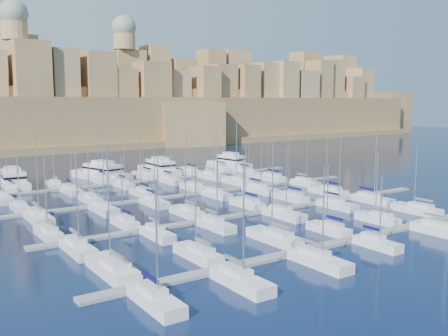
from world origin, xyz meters
TOP-DOWN VIEW (x-y plane):
  - ground at (0.00, 0.00)m, footprint 600.00×600.00m
  - pontoon_near at (0.00, -34.00)m, footprint 84.00×2.00m
  - pontoon_mid_near at (0.00, -12.00)m, footprint 84.00×2.00m
  - pontoon_mid_far at (0.00, 10.00)m, footprint 84.00×2.00m
  - pontoon_far at (0.00, 32.00)m, footprint 84.00×2.00m
  - sailboat_0 at (-35.71, -27.97)m, footprint 3.10×10.32m
  - sailboat_1 at (-24.30, -28.70)m, footprint 2.65×8.83m
  - sailboat_2 at (-11.02, -28.20)m, footprint 2.95×9.84m
  - sailboat_3 at (-0.91, -29.23)m, footprint 2.32×7.75m
  - sailboat_4 at (10.86, -29.09)m, footprint 2.41×8.04m
  - sailboat_5 at (22.58, -28.42)m, footprint 2.82×9.39m
  - sailboat_6 at (-35.67, -39.19)m, footprint 2.58×8.59m
  - sailboat_7 at (-25.42, -39.49)m, footprint 2.76×9.20m
  - sailboat_8 at (-13.24, -39.42)m, footprint 2.72×9.06m
  - sailboat_9 at (-1.13, -38.52)m, footprint 2.17×7.24m
  - sailboat_10 at (12.77, -40.04)m, footprint 3.10×10.34m
  - sailboat_12 at (-37.55, -7.01)m, footprint 2.46×8.19m
  - sailboat_13 at (-25.46, -7.20)m, footprint 2.34×7.81m
  - sailboat_14 at (-13.21, -6.71)m, footprint 2.64×8.80m
  - sailboat_15 at (0.11, -6.78)m, footprint 2.60×8.67m
  - sailboat_16 at (11.36, -6.61)m, footprint 2.70×9.01m
  - sailboat_17 at (22.70, -6.24)m, footprint 2.93×9.75m
  - sailboat_18 at (-36.38, -17.29)m, footprint 2.64×8.80m
  - sailboat_19 at (-24.22, -16.82)m, footprint 2.35×7.84m
  - sailboat_20 at (-14.05, -17.09)m, footprint 2.52×8.40m
  - sailboat_21 at (0.08, -17.47)m, footprint 2.75×9.17m
  - sailboat_22 at (13.58, -17.26)m, footprint 2.63×8.75m
  - sailboat_23 at (23.44, -17.49)m, footprint 2.76×9.21m
  - sailboat_24 at (-36.95, 14.71)m, footprint 2.28×7.62m
  - sailboat_25 at (-23.34, 14.99)m, footprint 2.46×8.20m
  - sailboat_26 at (-11.81, 15.13)m, footprint 2.54×8.47m
  - sailboat_27 at (1.02, 15.12)m, footprint 2.54×8.47m
  - sailboat_28 at (13.99, 15.67)m, footprint 2.88×9.58m
  - sailboat_29 at (24.57, 16.22)m, footprint 3.21×10.70m
  - sailboat_30 at (-36.25, 4.15)m, footprint 2.98×9.94m
  - sailboat_31 at (-24.60, 4.43)m, footprint 2.81×9.38m
  - sailboat_32 at (-14.18, 4.73)m, footprint 2.63×8.77m
  - sailboat_33 at (0.56, 4.78)m, footprint 2.60×8.66m
  - sailboat_34 at (11.72, 4.22)m, footprint 2.94×9.81m
  - sailboat_35 at (26.38, 4.94)m, footprint 2.50×8.33m
  - sailboat_36 at (-34.60, 37.18)m, footprint 2.57×8.58m
  - sailboat_37 at (-24.39, 36.77)m, footprint 2.32×7.74m
  - sailboat_38 at (-12.77, 38.03)m, footprint 3.09×10.30m
  - sailboat_39 at (-0.37, 38.03)m, footprint 3.09×10.31m
  - sailboat_40 at (12.95, 37.89)m, footprint 3.01×10.03m
  - sailboat_41 at (23.03, 37.75)m, footprint 2.92×9.73m
  - sailboat_42 at (-38.17, 26.07)m, footprint 3.03×10.11m
  - sailboat_43 at (-23.60, 26.64)m, footprint 2.69×8.95m
  - sailboat_44 at (-10.96, 27.18)m, footprint 2.35×7.85m
  - sailboat_45 at (1.09, 26.64)m, footprint 2.69×8.95m
  - sailboat_46 at (13.40, 26.17)m, footprint 2.97×9.90m
  - sailboat_47 at (24.72, 26.10)m, footprint 3.02×10.05m
  - motor_yacht_a at (-32.61, 42.58)m, footprint 7.03×19.27m
  - motor_yacht_b at (-10.51, 42.72)m, footprint 11.05×20.01m
  - motor_yacht_c at (5.87, 41.75)m, footprint 5.25×17.19m
  - motor_yacht_d at (29.22, 40.94)m, footprint 6.92×16.01m
  - fortified_city at (-0.19, 155.26)m, footprint 460.00×108.95m

SIDE VIEW (x-z plane):
  - ground at x=0.00m, z-range 0.00..0.00m
  - pontoon_near at x=0.00m, z-range 0.00..0.40m
  - pontoon_mid_near at x=0.00m, z-range 0.00..0.40m
  - pontoon_mid_far at x=0.00m, z-range 0.00..0.40m
  - pontoon_far at x=0.00m, z-range 0.00..0.40m
  - sailboat_9 at x=-1.13m, z-range -4.60..6.00m
  - sailboat_3 at x=-0.91m, z-range -4.79..6.20m
  - sailboat_13 at x=-25.46m, z-range -5.09..6.52m
  - sailboat_44 at x=-10.96m, z-range -5.16..6.58m
  - sailboat_25 at x=-23.34m, z-range -5.19..6.62m
  - sailboat_37 at x=-24.39m, z-range -5.32..6.76m
  - sailboat_20 at x=-14.05m, z-range -5.23..6.67m
  - sailboat_4 at x=10.86m, z-range -5.38..6.82m
  - sailboat_12 at x=-37.55m, z-range -5.40..6.84m
  - sailboat_24 at x=-36.95m, z-range -5.63..7.08m
  - sailboat_27 at x=1.02m, z-range -5.59..7.04m
  - sailboat_15 at x=0.11m, z-range -5.53..6.99m
  - sailboat_1 at x=-24.30m, z-range -5.48..6.93m
  - sailboat_19 at x=-24.22m, z-range -5.83..7.29m
  - sailboat_32 at x=-14.18m, z-range -5.65..7.11m
  - sailboat_6 at x=-35.67m, z-range -5.85..7.31m
  - sailboat_36 at x=-34.60m, z-range -5.86..7.32m
  - sailboat_5 at x=22.58m, z-range -5.44..6.91m
  - sailboat_21 at x=0.08m, z-range -5.63..7.10m
  - sailboat_8 at x=-13.24m, z-range -5.74..7.21m
  - sailboat_45 at x=1.09m, z-range -5.82..7.28m
  - sailboat_35 at x=26.38m, z-range -6.13..7.60m
  - sailboat_14 at x=-13.21m, z-range -6.10..7.58m
  - sailboat_16 at x=11.36m, z-range -6.05..7.53m
  - sailboat_18 at x=-36.38m, z-range -6.18..7.66m
  - sailboat_22 at x=13.58m, z-range -6.27..7.75m
  - sailboat_26 at x=-11.81m, z-range -6.44..7.93m
  - sailboat_33 at x=0.56m, z-range -6.45..7.94m
  - sailboat_43 at x=-23.60m, z-range -6.65..8.15m
  - sailboat_41 at x=23.03m, z-range -6.30..7.79m
  - sailboat_40 at x=12.95m, z-range -6.10..7.61m
  - sailboat_7 at x=-25.42m, z-range -6.66..8.16m
  - sailboat_39 at x=-0.37m, z-range -6.21..7.72m
  - sailboat_31 at x=-24.60m, z-range -6.85..8.36m
  - sailboat_46 at x=13.40m, z-range -6.59..8.10m
  - sailboat_10 at x=12.77m, z-range -6.24..7.75m
  - sailboat_23 at x=23.44m, z-range -6.92..8.44m
  - sailboat_17 at x=22.70m, z-range -6.93..8.45m
  - sailboat_2 at x=-11.02m, z-range -7.05..8.58m
  - sailboat_42 at x=-38.17m, z-range -6.93..8.46m
  - sailboat_28 at x=13.99m, z-range -7.19..8.72m
  - sailboat_47 at x=24.72m, z-range -7.07..8.60m
  - sailboat_34 at x=11.72m, z-range -7.32..8.85m
  - sailboat_0 at x=-35.71m, z-range -7.10..8.64m
  - sailboat_29 at x=24.57m, z-range -6.84..8.38m
  - sailboat_30 at x=-36.25m, z-range -7.44..8.99m
  - sailboat_38 at x=-12.77m, z-range -7.95..9.52m
  - motor_yacht_c at x=5.87m, z-range -0.90..4.35m
  - motor_yacht_a at x=-32.61m, z-range -0.90..4.35m
  - motor_yacht_d at x=29.22m, z-range -0.90..4.35m
  - motor_yacht_b at x=-10.51m, z-range -0.90..4.35m
  - fortified_city at x=-0.19m, z-range -15.02..44.50m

